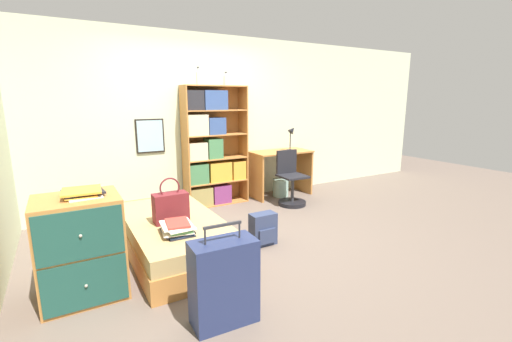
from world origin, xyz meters
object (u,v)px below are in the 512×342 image
backpack (263,229)px  book_stack_on_bed (178,228)px  handbag (171,207)px  suitcase (224,282)px  desk_lamp (292,134)px  bed (174,235)px  bottle_brown (226,80)px  bookcase (210,151)px  bottle_green (198,78)px  magazine_pile_on_dresser (82,192)px  desk (281,166)px  desk_chair (291,187)px  dresser (81,247)px  waste_bin (281,188)px

backpack → book_stack_on_bed: bearing=-172.8°
handbag → suitcase: bearing=-89.5°
book_stack_on_bed → desk_lamp: (2.54, 1.72, 0.61)m
bed → handbag: handbag is taller
book_stack_on_bed → bottle_brown: (1.40, 1.87, 1.47)m
bookcase → bottle_green: 1.08m
bed → bottle_brown: 2.58m
bed → magazine_pile_on_dresser: bearing=-153.1°
backpack → suitcase: bearing=-132.8°
bed → bottle_green: bottle_green is taller
suitcase → bookcase: bookcase is taller
desk_lamp → desk: bearing=172.7°
bed → desk_chair: bearing=20.0°
suitcase → desk: bearing=49.3°
bottle_green → desk: (1.38, -0.13, -1.41)m
bed → dresser: bearing=-153.3°
waste_bin → magazine_pile_on_dresser: bearing=-151.6°
handbag → dresser: 0.94m
suitcase → waste_bin: bearing=49.1°
book_stack_on_bed → bottle_green: bottle_green is taller
dresser → desk: (3.16, 1.74, 0.09)m
book_stack_on_bed → waste_bin: size_ratio=1.18×
book_stack_on_bed → desk_chair: (2.19, 1.22, -0.16)m
book_stack_on_bed → dresser: bearing=179.7°
bottle_brown → waste_bin: size_ratio=0.68×
bottle_green → backpack: (0.06, -1.75, -1.75)m
desk_chair → bottle_brown: bearing=140.8°
suitcase → waste_bin: size_ratio=2.61×
bottle_green → backpack: size_ratio=0.70×
suitcase → desk_chair: size_ratio=0.91×
handbag → backpack: 1.07m
book_stack_on_bed → waste_bin: (2.31, 1.69, -0.29)m
handbag → bottle_green: (0.92, 1.52, 1.39)m
desk_chair → waste_bin: 0.50m
desk_chair → waste_bin: desk_chair is taller
magazine_pile_on_dresser → desk_lamp: size_ratio=0.79×
desk_lamp → suitcase: bearing=-133.3°
magazine_pile_on_dresser → bookcase: size_ratio=0.18×
bookcase → bed: bearing=-126.4°
bed → desk_lamp: bearing=27.1°
bed → suitcase: size_ratio=2.38×
bottle_green → desk_lamp: 1.81m
bed → suitcase: suitcase is taller
desk_lamp → dresser: bearing=-153.0°
book_stack_on_bed → desk: 2.91m
book_stack_on_bed → bottle_brown: size_ratio=1.73×
suitcase → backpack: bearing=47.2°
book_stack_on_bed → waste_bin: bearing=36.2°
bottle_brown → suitcase: bearing=-115.8°
magazine_pile_on_dresser → desk_chair: size_ratio=0.40×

